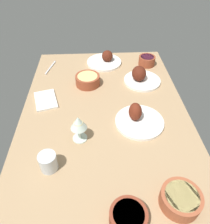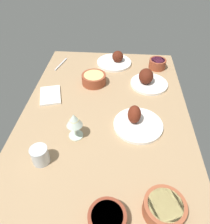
{
  "view_description": "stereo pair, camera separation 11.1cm",
  "coord_description": "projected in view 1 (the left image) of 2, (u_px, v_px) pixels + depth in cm",
  "views": [
    {
      "loc": [
        84.15,
        -4.51,
        82.95
      ],
      "look_at": [
        0.0,
        0.0,
        6.0
      ],
      "focal_mm": 34.58,
      "sensor_mm": 36.0,
      "label": 1
    },
    {
      "loc": [
        84.01,
        6.63,
        82.95
      ],
      "look_at": [
        0.0,
        0.0,
        6.0
      ],
      "focal_mm": 34.58,
      "sensor_mm": 36.0,
      "label": 2
    }
  ],
  "objects": [
    {
      "name": "bowl_pasta",
      "position": [
        181.0,
        199.0,
        0.78
      ],
      "size": [
        14.89,
        14.89,
        6.07
      ],
      "color": "#A35133",
      "rests_on": "dining_table"
    },
    {
      "name": "wine_glass",
      "position": [
        78.0,
        124.0,
        0.97
      ],
      "size": [
        7.6,
        7.6,
        14.0
      ],
      "color": "silver",
      "rests_on": "dining_table"
    },
    {
      "name": "fork_loose",
      "position": [
        51.0,
        67.0,
        1.51
      ],
      "size": [
        17.03,
        5.36,
        0.8
      ],
      "primitive_type": "cube",
      "rotation": [
        0.0,
        0.0,
        6.02
      ],
      "color": "silver",
      "rests_on": "dining_table"
    },
    {
      "name": "dining_table",
      "position": [
        105.0,
        117.0,
        1.17
      ],
      "size": [
        140.0,
        90.0,
        4.0
      ],
      "primitive_type": "cube",
      "color": "tan",
      "rests_on": "ground"
    },
    {
      "name": "plate_far_side",
      "position": [
        141.0,
        77.0,
        1.36
      ],
      "size": [
        23.12,
        23.12,
        10.4
      ],
      "color": "white",
      "rests_on": "dining_table"
    },
    {
      "name": "plate_center_main",
      "position": [
        105.0,
        60.0,
        1.54
      ],
      "size": [
        24.51,
        24.51,
        9.05
      ],
      "color": "white",
      "rests_on": "dining_table"
    },
    {
      "name": "bowl_cream",
      "position": [
        128.0,
        217.0,
        0.73
      ],
      "size": [
        13.18,
        13.18,
        5.55
      ],
      "color": "brown",
      "rests_on": "dining_table"
    },
    {
      "name": "water_tumbler",
      "position": [
        48.0,
        162.0,
        0.88
      ],
      "size": [
        7.45,
        7.45,
        8.2
      ],
      "primitive_type": "cylinder",
      "color": "silver",
      "rests_on": "dining_table"
    },
    {
      "name": "bowl_potatoes",
      "position": [
        88.0,
        80.0,
        1.34
      ],
      "size": [
        15.09,
        15.09,
        6.24
      ],
      "color": "brown",
      "rests_on": "dining_table"
    },
    {
      "name": "plate_near_viewer",
      "position": [
        138.0,
        118.0,
        1.1
      ],
      "size": [
        24.87,
        24.87,
        10.63
      ],
      "color": "white",
      "rests_on": "dining_table"
    },
    {
      "name": "folded_napkin",
      "position": [
        46.0,
        100.0,
        1.24
      ],
      "size": [
        19.84,
        15.85,
        1.2
      ],
      "primitive_type": "cube",
      "rotation": [
        0.0,
        0.0,
        0.27
      ],
      "color": "white",
      "rests_on": "dining_table"
    },
    {
      "name": "bowl_onions",
      "position": [
        147.0,
        60.0,
        1.52
      ],
      "size": [
        11.41,
        11.41,
        6.36
      ],
      "color": "brown",
      "rests_on": "dining_table"
    }
  ]
}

